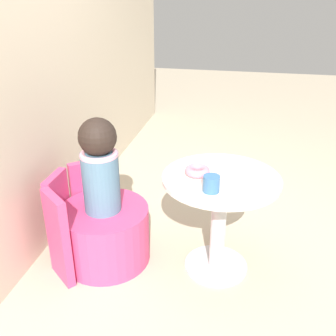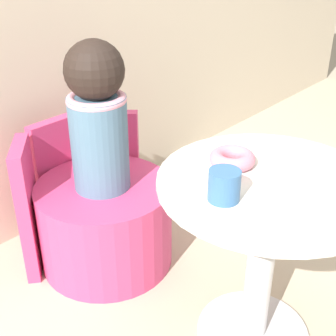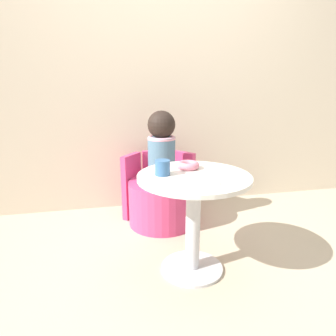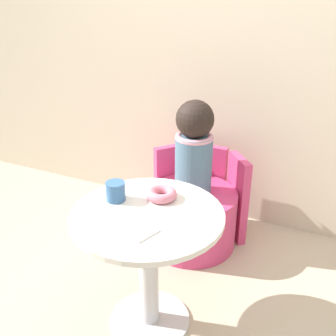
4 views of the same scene
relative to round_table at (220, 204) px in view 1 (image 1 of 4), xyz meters
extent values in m
plane|color=#B7A88E|center=(0.02, 0.02, -0.45)|extent=(12.00, 12.00, 0.00)
cube|color=beige|center=(0.02, 1.15, 0.75)|extent=(6.00, 0.06, 2.40)
cylinder|color=silver|center=(0.00, 0.00, -0.44)|extent=(0.39, 0.39, 0.02)
cylinder|color=silver|center=(0.00, 0.00, -0.14)|extent=(0.09, 0.09, 0.58)
cylinder|color=silver|center=(0.00, 0.00, 0.16)|extent=(0.66, 0.66, 0.02)
cylinder|color=#D13D70|center=(-0.06, 0.69, -0.27)|extent=(0.55, 0.55, 0.36)
cube|color=#D13D70|center=(-0.06, 0.99, -0.17)|extent=(0.23, 0.05, 0.56)
cube|color=#D13D70|center=(0.17, 0.88, -0.17)|extent=(0.19, 0.21, 0.56)
cube|color=#D13D70|center=(-0.29, 0.88, -0.17)|extent=(0.19, 0.21, 0.56)
cylinder|color=slate|center=(-0.06, 0.69, 0.10)|extent=(0.22, 0.22, 0.37)
torus|color=pink|center=(-0.06, 0.69, 0.27)|extent=(0.22, 0.22, 0.04)
sphere|color=black|center=(-0.06, 0.69, 0.38)|extent=(0.22, 0.22, 0.22)
torus|color=pink|center=(0.00, 0.14, 0.20)|extent=(0.14, 0.14, 0.04)
cylinder|color=#386699|center=(-0.18, 0.04, 0.22)|extent=(0.09, 0.09, 0.09)
cube|color=white|center=(0.04, -0.14, 0.18)|extent=(0.15, 0.15, 0.01)
camera|label=1|loc=(-1.97, -0.11, 1.15)|focal=42.00mm
camera|label=2|loc=(-1.08, -0.56, 0.84)|focal=50.00mm
camera|label=3|loc=(-0.50, -1.58, 0.68)|focal=32.00mm
camera|label=4|loc=(0.68, -1.26, 1.06)|focal=42.00mm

